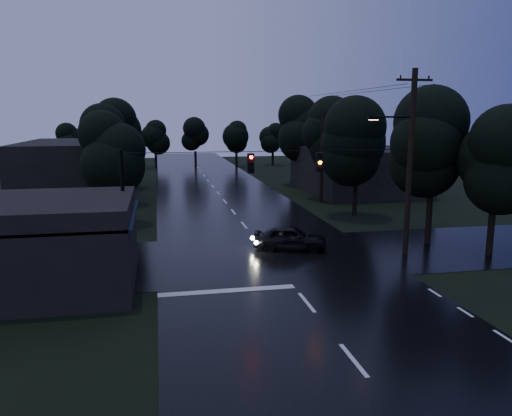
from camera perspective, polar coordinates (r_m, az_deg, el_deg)
name	(u,v)px	position (r m, az deg, el deg)	size (l,w,h in m)	color
ground	(353,361)	(16.61, 11.06, -16.75)	(160.00, 160.00, 0.00)	black
main_road	(225,202)	(44.64, -3.57, 0.72)	(12.00, 120.00, 0.02)	black
cross_street	(269,257)	(27.32, 1.51, -5.56)	(60.00, 9.00, 0.02)	black
building_far_right	(356,169)	(51.84, 11.35, 4.35)	(10.00, 14.00, 4.40)	black
building_far_left	(76,166)	(54.47, -19.87, 4.53)	(10.00, 16.00, 5.00)	black
utility_pole_main	(409,159)	(28.03, 17.05, 5.33)	(3.50, 0.30, 10.00)	black
utility_pole_far	(322,159)	(44.09, 7.53, 5.61)	(2.00, 0.30, 7.50)	black
anchor_pole_left	(124,211)	(25.08, -14.89, -0.33)	(0.18, 0.18, 6.00)	black
span_signals	(285,162)	(25.51, 3.29, 5.28)	(15.00, 0.37, 1.12)	black
tree_corner_near	(434,143)	(30.99, 19.63, 7.00)	(4.48, 4.48, 9.44)	black
tree_corner_far	(497,160)	(29.66, 25.84, 4.98)	(3.92, 3.92, 8.26)	black
tree_left_a	(109,150)	(35.83, -16.40, 6.36)	(3.92, 3.92, 8.26)	black
tree_left_b	(110,139)	(43.82, -16.31, 7.53)	(4.20, 4.20, 8.85)	black
tree_left_c	(113,131)	(53.81, -16.06, 8.41)	(4.48, 4.48, 9.44)	black
tree_right_a	(357,142)	(38.61, 11.45, 7.40)	(4.20, 4.20, 8.85)	black
tree_right_b	(329,133)	(46.28, 8.34, 8.44)	(4.48, 4.48, 9.44)	black
tree_right_c	(304,127)	(55.96, 5.49, 9.22)	(4.76, 4.76, 10.03)	black
car	(290,238)	(28.58, 3.93, -3.40)	(1.66, 4.14, 1.41)	black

